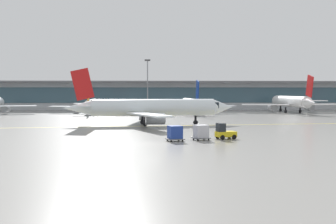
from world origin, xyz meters
name	(u,v)px	position (x,y,z in m)	size (l,w,h in m)	color
ground_plane	(151,144)	(0.00, 0.00, 0.00)	(400.00, 400.00, 0.00)	gray
taxiway_centreline_stripe	(154,126)	(0.89, 25.87, 0.00)	(110.00, 0.36, 0.01)	yellow
terminal_concourse	(147,95)	(0.00, 93.42, 4.92)	(227.41, 11.00, 9.60)	#B2B7BC
gate_airplane_2	(92,104)	(-15.83, 71.17, 2.56)	(24.00, 25.77, 8.55)	white
gate_airplane_3	(191,104)	(12.00, 67.87, 2.75)	(25.75, 27.72, 9.18)	silver
gate_airplane_4	(291,102)	(41.69, 70.84, 3.18)	(29.72, 31.95, 10.59)	white
taxiing_regional_jet	(151,108)	(0.48, 27.83, 3.14)	(31.66, 29.25, 10.48)	white
baggage_tug	(224,132)	(9.74, 4.60, 0.89)	(2.89, 2.22, 2.10)	yellow
cargo_dolly_lead	(201,132)	(6.52, 3.63, 1.05)	(2.47, 2.14, 1.94)	#595B60
cargo_dolly_trailing	(175,133)	(3.09, 2.60, 1.05)	(2.47, 2.14, 1.94)	#595B60
apron_light_mast_1	(148,83)	(0.04, 84.66, 8.85)	(1.80, 0.36, 16.30)	gray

